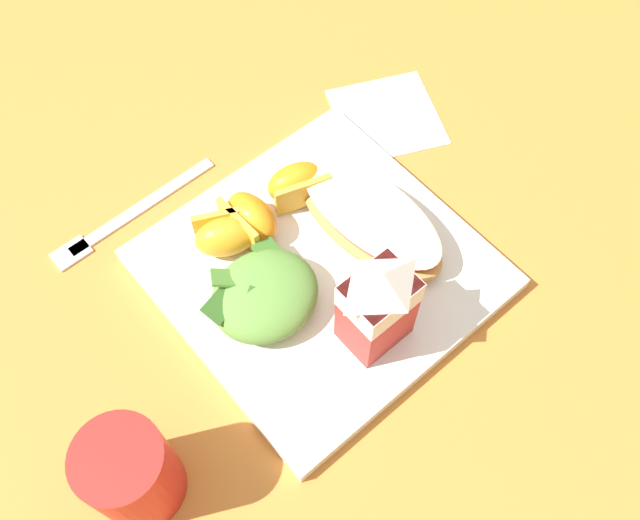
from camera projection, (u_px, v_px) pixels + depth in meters
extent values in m
plane|color=#C67A33|center=(320.00, 273.00, 0.67)|extent=(3.00, 3.00, 0.00)
cube|color=white|center=(320.00, 269.00, 0.67)|extent=(0.28, 0.28, 0.02)
ellipsoid|color=tan|center=(373.00, 224.00, 0.67)|extent=(0.09, 0.18, 0.03)
ellipsoid|color=#B22D19|center=(374.00, 218.00, 0.66)|extent=(0.08, 0.16, 0.01)
ellipsoid|color=beige|center=(374.00, 214.00, 0.65)|extent=(0.09, 0.17, 0.01)
ellipsoid|color=#5B8E3D|center=(265.00, 296.00, 0.62)|extent=(0.10, 0.09, 0.04)
cube|color=#4C8433|center=(229.00, 278.00, 0.61)|extent=(0.04, 0.04, 0.02)
cube|color=#336023|center=(256.00, 307.00, 0.60)|extent=(0.04, 0.03, 0.02)
cube|color=#336023|center=(221.00, 305.00, 0.60)|extent=(0.04, 0.03, 0.01)
cube|color=#3D7028|center=(271.00, 254.00, 0.63)|extent=(0.02, 0.03, 0.01)
cube|color=#B7332D|center=(377.00, 311.00, 0.59)|extent=(0.06, 0.04, 0.09)
cube|color=white|center=(380.00, 294.00, 0.56)|extent=(0.06, 0.04, 0.03)
pyramid|color=white|center=(382.00, 280.00, 0.54)|extent=(0.06, 0.04, 0.02)
ellipsoid|color=orange|center=(297.00, 182.00, 0.68)|extent=(0.07, 0.05, 0.04)
cube|color=gold|center=(303.00, 195.00, 0.67)|extent=(0.06, 0.02, 0.03)
ellipsoid|color=orange|center=(252.00, 217.00, 0.66)|extent=(0.04, 0.06, 0.04)
cube|color=gold|center=(239.00, 226.00, 0.66)|extent=(0.01, 0.06, 0.03)
ellipsoid|color=orange|center=(226.00, 237.00, 0.65)|extent=(0.07, 0.06, 0.04)
cube|color=gold|center=(223.00, 223.00, 0.66)|extent=(0.05, 0.03, 0.03)
cube|color=white|center=(387.00, 116.00, 0.77)|extent=(0.15, 0.15, 0.00)
cube|color=silver|center=(143.00, 205.00, 0.71)|extent=(0.17, 0.01, 0.01)
cube|color=silver|center=(71.00, 252.00, 0.68)|extent=(0.04, 0.02, 0.01)
cylinder|color=red|center=(131.00, 473.00, 0.53)|extent=(0.07, 0.07, 0.10)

